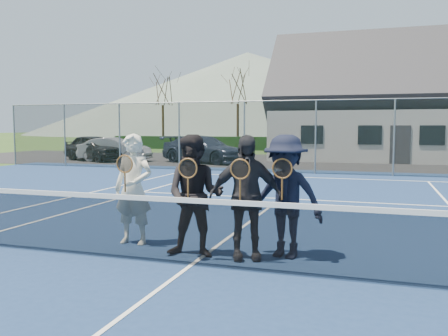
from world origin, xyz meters
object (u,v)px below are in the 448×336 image
Objects in this scene: car_b at (115,150)px; player_c at (245,197)px; tennis_net at (191,229)px; player_d at (286,196)px; car_a at (95,148)px; player_a at (134,189)px; player_b at (195,196)px; clubhouse at (408,91)px; car_c at (204,149)px.

car_b is 20.67m from player_c.
player_d reaches higher than tennis_net.
car_a is 1.27m from car_b.
player_a is at bearing -121.89° from car_a.
car_a is 0.37× the size of tennis_net.
player_a and player_b have the same top height.
player_d reaches higher than car_a.
car_c is at bearing -148.97° from clubhouse.
car_a reaches higher than car_c.
clubhouse is at bearing 76.96° from player_a.
player_b is at bearing -18.00° from player_a.
player_c is 0.60m from player_d.
clubhouse reaches higher than player_a.
tennis_net is 24.57m from clubhouse.
car_c is at bearing 109.82° from tennis_net.
clubhouse is 23.93m from player_a.
player_c reaches higher than car_a.
car_b is at bearing 123.74° from tennis_net.
player_c is (12.16, -16.71, 0.26)m from car_b.
player_b is 1.00× the size of player_c.
clubhouse reaches higher than player_d.
player_a is 1.99m from player_c.
clubhouse is 8.67× the size of player_c.
player_d is (12.69, -16.44, 0.26)m from car_b.
clubhouse reaches higher than car_a.
tennis_net is at bearing -33.03° from player_a.
player_b is at bearing -140.29° from car_c.
car_a is 18.38m from clubhouse.
car_c is (5.15, 0.46, 0.07)m from car_b.
player_b is (6.27, -17.26, 0.20)m from car_c.
car_b is at bearing 124.20° from player_b.
player_d is at bearing -136.20° from car_c.
car_b is at bearing 121.84° from player_a.
player_a is at bearing 146.97° from tennis_net.
player_b is (-0.12, 0.48, 0.38)m from tennis_net.
player_c is (13.43, -16.73, 0.18)m from car_a.
player_d is at bearing -148.29° from car_b.
clubhouse is 24.07m from player_b.
tennis_net is (11.54, -17.29, -0.12)m from car_b.
car_c is (6.42, 0.44, -0.02)m from car_a.
player_a is (5.04, -16.86, 0.20)m from car_c.
player_a is at bearing 171.24° from player_c.
car_b is 20.32m from player_b.
car_a is at bearing 128.75° from player_c.
tennis_net is 0.93m from player_c.
player_a is (11.46, -16.42, 0.18)m from car_a.
clubhouse is 8.67× the size of player_b.
tennis_net is at bearing -75.74° from player_b.
car_c reaches higher than car_b.
player_b and player_d have the same top height.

